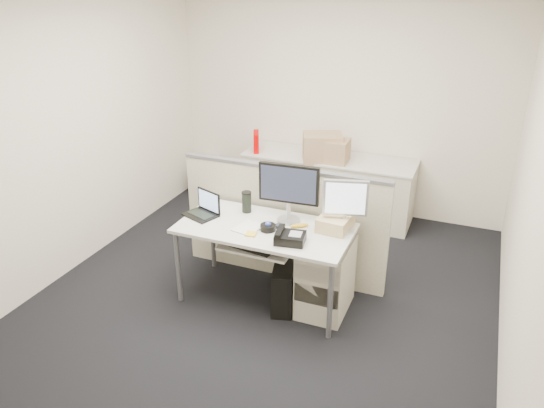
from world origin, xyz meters
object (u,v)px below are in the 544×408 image
at_px(desk, 265,233).
at_px(desk_phone, 290,238).
at_px(monitor_main, 289,193).
at_px(laptop, 200,205).

xyz_separation_m(desk, desk_phone, (0.30, -0.18, 0.10)).
relative_size(monitor_main, laptop, 1.86).
distance_m(desk, desk_phone, 0.36).
bearing_deg(desk_phone, laptop, 160.88).
bearing_deg(desk, monitor_main, 50.19).
xyz_separation_m(monitor_main, laptop, (-0.77, -0.20, -0.16)).
bearing_deg(monitor_main, desk, -133.78).
distance_m(monitor_main, laptop, 0.81).
height_order(monitor_main, laptop, monitor_main).
relative_size(desk, desk_phone, 6.25).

